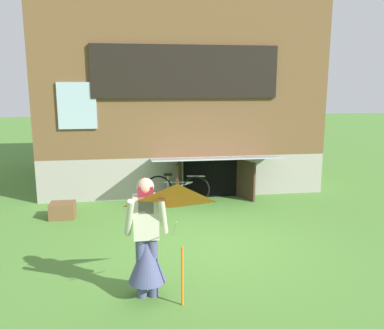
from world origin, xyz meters
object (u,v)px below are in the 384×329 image
object	(u,v)px
kite	(178,218)
bicycle_silver	(177,189)
wooden_crate	(63,210)
person	(147,248)

from	to	relation	value
kite	bicycle_silver	distance (m)	5.11
bicycle_silver	wooden_crate	distance (m)	2.74
person	wooden_crate	distance (m)	4.04
bicycle_silver	person	bearing A→B (deg)	-90.92
bicycle_silver	wooden_crate	bearing A→B (deg)	-152.66
person	bicycle_silver	xyz separation A→B (m)	(0.90, 4.40, -0.36)
wooden_crate	kite	bearing A→B (deg)	-63.72
kite	bicycle_silver	bearing A→B (deg)	83.82
kite	wooden_crate	world-z (taller)	kite
person	bicycle_silver	distance (m)	4.51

